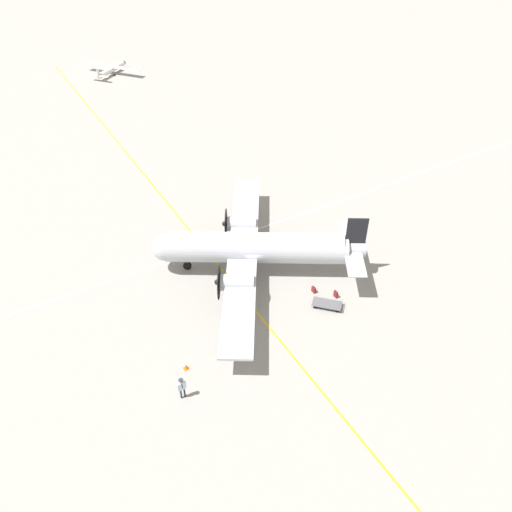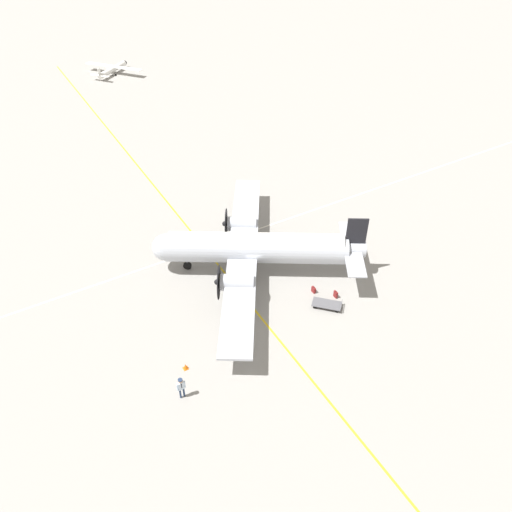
% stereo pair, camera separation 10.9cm
% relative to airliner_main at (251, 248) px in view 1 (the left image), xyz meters
% --- Properties ---
extents(ground_plane, '(300.00, 300.00, 0.00)m').
position_rel_airliner_main_xyz_m(ground_plane, '(-0.20, -0.32, -2.38)').
color(ground_plane, gray).
extents(apron_line_eastwest, '(120.00, 0.16, 0.01)m').
position_rel_airliner_main_xyz_m(apron_line_eastwest, '(-0.20, 2.11, -2.37)').
color(apron_line_eastwest, gold).
rests_on(apron_line_eastwest, ground_plane).
extents(apron_line_northsouth, '(0.16, 120.00, 0.01)m').
position_rel_airliner_main_xyz_m(apron_line_northsouth, '(4.72, -0.32, -2.37)').
color(apron_line_northsouth, silver).
rests_on(apron_line_northsouth, ground_plane).
extents(airliner_main, '(20.09, 16.72, 5.32)m').
position_rel_airliner_main_xyz_m(airliner_main, '(0.00, 0.00, 0.00)').
color(airliner_main, '#ADB2BC').
rests_on(airliner_main, ground_plane).
extents(crew_foreground, '(0.30, 0.60, 1.76)m').
position_rel_airliner_main_xyz_m(crew_foreground, '(-8.56, 9.98, -1.27)').
color(crew_foreground, navy).
rests_on(crew_foreground, ground_plane).
extents(suitcase_near_door, '(0.41, 0.18, 0.54)m').
position_rel_airliner_main_xyz_m(suitcase_near_door, '(-4.80, -2.89, -2.12)').
color(suitcase_near_door, maroon).
rests_on(suitcase_near_door, ground_plane).
extents(suitcase_upright_spare, '(0.39, 0.14, 0.62)m').
position_rel_airliner_main_xyz_m(suitcase_upright_spare, '(-6.12, -4.04, -2.08)').
color(suitcase_upright_spare, maroon).
rests_on(suitcase_upright_spare, ground_plane).
extents(baggage_cart, '(2.32, 2.31, 0.56)m').
position_rel_airliner_main_xyz_m(baggage_cart, '(-6.65, -2.84, -2.10)').
color(baggage_cart, '#56565B').
rests_on(baggage_cart, ground_plane).
extents(light_aircraft_distant, '(8.34, 7.43, 1.91)m').
position_rel_airliner_main_xyz_m(light_aircraft_distant, '(51.68, -4.76, -1.57)').
color(light_aircraft_distant, white).
rests_on(light_aircraft_distant, ground_plane).
extents(traffic_cone, '(0.35, 0.35, 0.45)m').
position_rel_airliner_main_xyz_m(traffic_cone, '(-6.61, 8.90, -2.17)').
color(traffic_cone, orange).
rests_on(traffic_cone, ground_plane).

